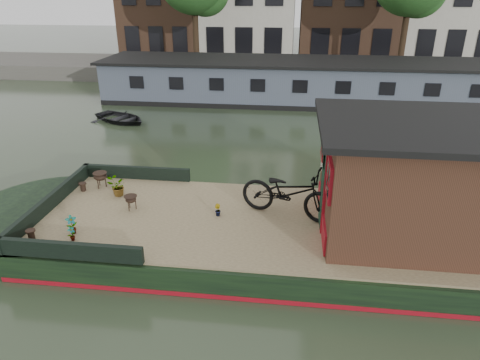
# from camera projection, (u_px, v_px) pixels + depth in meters

# --- Properties ---
(ground) EXTENTS (120.00, 120.00, 0.00)m
(ground) POSITION_uv_depth(u_px,v_px,m) (300.00, 248.00, 9.83)
(ground) COLOR #293622
(ground) RESTS_ON ground
(houseboat_hull) EXTENTS (14.01, 4.02, 0.60)m
(houseboat_hull) POSITION_uv_depth(u_px,v_px,m) (242.00, 234.00, 9.86)
(houseboat_hull) COLOR black
(houseboat_hull) RESTS_ON ground
(houseboat_deck) EXTENTS (11.80, 3.80, 0.05)m
(houseboat_deck) POSITION_uv_depth(u_px,v_px,m) (301.00, 224.00, 9.57)
(houseboat_deck) COLOR #998A5E
(houseboat_deck) RESTS_ON houseboat_hull
(bow_bulwark) EXTENTS (3.00, 4.00, 0.35)m
(bow_bulwark) POSITION_uv_depth(u_px,v_px,m) (85.00, 203.00, 10.05)
(bow_bulwark) COLOR black
(bow_bulwark) RESTS_ON houseboat_deck
(cabin) EXTENTS (4.00, 3.50, 2.42)m
(cabin) POSITION_uv_depth(u_px,v_px,m) (412.00, 178.00, 8.81)
(cabin) COLOR #331E13
(cabin) RESTS_ON houseboat_deck
(bicycle) EXTENTS (2.40, 1.44, 1.19)m
(bicycle) POSITION_uv_depth(u_px,v_px,m) (289.00, 192.00, 9.63)
(bicycle) COLOR black
(bicycle) RESTS_ON houseboat_deck
(potted_plant_a) EXTENTS (0.27, 0.26, 0.43)m
(potted_plant_a) POSITION_uv_depth(u_px,v_px,m) (72.00, 225.00, 9.06)
(potted_plant_a) COLOR maroon
(potted_plant_a) RESTS_ON houseboat_deck
(potted_plant_b) EXTENTS (0.20, 0.20, 0.28)m
(potted_plant_b) POSITION_uv_depth(u_px,v_px,m) (218.00, 210.00, 9.83)
(potted_plant_b) COLOR brown
(potted_plant_b) RESTS_ON houseboat_deck
(potted_plant_c) EXTENTS (0.59, 0.58, 0.50)m
(potted_plant_c) POSITION_uv_depth(u_px,v_px,m) (117.00, 187.00, 10.72)
(potted_plant_c) COLOR #9B392D
(potted_plant_c) RESTS_ON houseboat_deck
(potted_plant_e) EXTENTS (0.16, 0.20, 0.33)m
(potted_plant_e) POSITION_uv_depth(u_px,v_px,m) (72.00, 234.00, 8.84)
(potted_plant_e) COLOR #9B4E2D
(potted_plant_e) RESTS_ON houseboat_deck
(brazier_front) EXTENTS (0.36, 0.36, 0.35)m
(brazier_front) POSITION_uv_depth(u_px,v_px,m) (131.00, 203.00, 10.09)
(brazier_front) COLOR black
(brazier_front) RESTS_ON houseboat_deck
(brazier_rear) EXTENTS (0.46, 0.46, 0.41)m
(brazier_rear) POSITION_uv_depth(u_px,v_px,m) (101.00, 180.00, 11.22)
(brazier_rear) COLOR black
(brazier_rear) RESTS_ON houseboat_deck
(bollard_port) EXTENTS (0.19, 0.19, 0.22)m
(bollard_port) POSITION_uv_depth(u_px,v_px,m) (83.00, 187.00, 11.04)
(bollard_port) COLOR black
(bollard_port) RESTS_ON houseboat_deck
(bollard_stbd) EXTENTS (0.20, 0.20, 0.23)m
(bollard_stbd) POSITION_uv_depth(u_px,v_px,m) (31.00, 235.00, 8.89)
(bollard_stbd) COLOR black
(bollard_stbd) RESTS_ON houseboat_deck
(dinghy) EXTENTS (3.34, 3.04, 0.57)m
(dinghy) POSITION_uv_depth(u_px,v_px,m) (120.00, 115.00, 19.01)
(dinghy) COLOR black
(dinghy) RESTS_ON ground
(far_houseboat) EXTENTS (20.40, 4.40, 2.11)m
(far_houseboat) POSITION_uv_depth(u_px,v_px,m) (300.00, 83.00, 22.09)
(far_houseboat) COLOR #454C5C
(far_houseboat) RESTS_ON ground
(quay) EXTENTS (60.00, 6.00, 0.90)m
(quay) POSITION_uv_depth(u_px,v_px,m) (299.00, 71.00, 28.19)
(quay) COLOR #47443F
(quay) RESTS_ON ground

